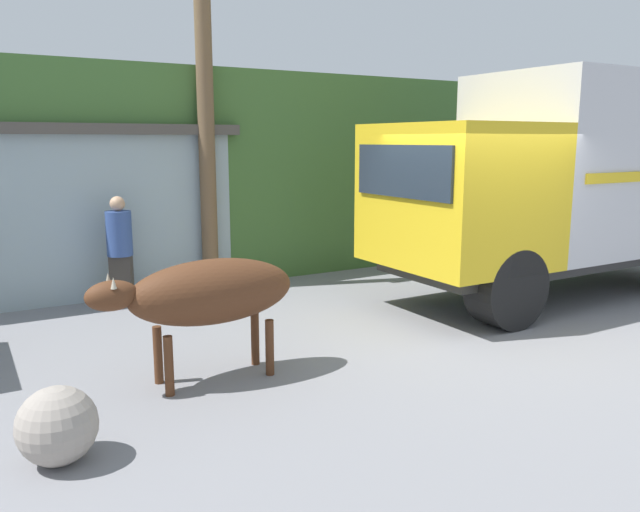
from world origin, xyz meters
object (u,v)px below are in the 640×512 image
utility_pole (205,95)px  cargo_truck (575,177)px  pedestrian_on_hill (120,247)px  brown_cow (208,293)px  roadside_rock (57,426)px

utility_pole → cargo_truck: bearing=-32.3°
cargo_truck → pedestrian_on_hill: (-6.40, 2.81, -0.98)m
cargo_truck → brown_cow: 6.43m
brown_cow → utility_pole: utility_pole is taller
pedestrian_on_hill → brown_cow: bearing=116.7°
pedestrian_on_hill → roadside_rock: size_ratio=2.69×
utility_pole → roadside_rock: utility_pole is taller
pedestrian_on_hill → roadside_rock: pedestrian_on_hill is taller
brown_cow → roadside_rock: (-1.60, -1.01, -0.61)m
brown_cow → cargo_truck: bearing=11.5°
pedestrian_on_hill → utility_pole: bearing=-143.6°
brown_cow → pedestrian_on_hill: size_ratio=1.29×
cargo_truck → utility_pole: size_ratio=1.06×
cargo_truck → roadside_rock: size_ratio=10.64×
utility_pole → roadside_rock: size_ratio=10.01×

